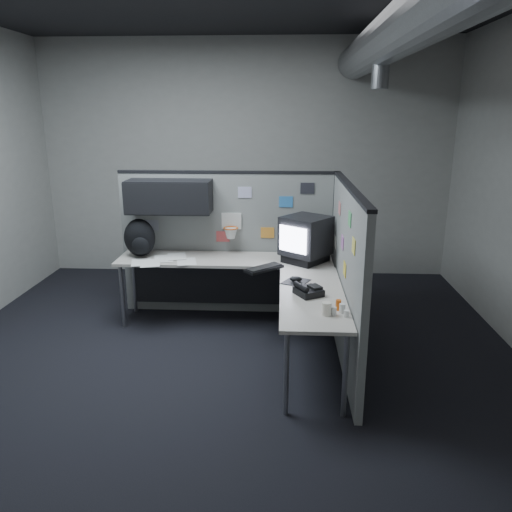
# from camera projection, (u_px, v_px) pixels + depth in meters

# --- Properties ---
(room) EXTENTS (5.62, 5.62, 3.22)m
(room) POSITION_uv_depth(u_px,v_px,m) (289.00, 131.00, 4.02)
(room) COLOR black
(room) RESTS_ON ground
(partition_back) EXTENTS (2.44, 0.42, 1.63)m
(partition_back) POSITION_uv_depth(u_px,v_px,m) (213.00, 229.00, 5.54)
(partition_back) COLOR gray
(partition_back) RESTS_ON ground
(partition_right) EXTENTS (0.07, 2.23, 1.63)m
(partition_right) POSITION_uv_depth(u_px,v_px,m) (346.00, 274.00, 4.55)
(partition_right) COLOR gray
(partition_right) RESTS_ON ground
(desk) EXTENTS (2.31, 2.11, 0.73)m
(desk) POSITION_uv_depth(u_px,v_px,m) (246.00, 277.00, 5.12)
(desk) COLOR #BBB3A8
(desk) RESTS_ON ground
(monitor) EXTENTS (0.59, 0.59, 0.48)m
(monitor) POSITION_uv_depth(u_px,v_px,m) (306.00, 239.00, 5.18)
(monitor) COLOR black
(monitor) RESTS_ON desk
(keyboard) EXTENTS (0.40, 0.39, 0.04)m
(keyboard) POSITION_uv_depth(u_px,v_px,m) (264.00, 268.00, 4.97)
(keyboard) COLOR black
(keyboard) RESTS_ON desk
(mouse) EXTENTS (0.29, 0.31, 0.05)m
(mouse) POSITION_uv_depth(u_px,v_px,m) (296.00, 280.00, 4.61)
(mouse) COLOR black
(mouse) RESTS_ON desk
(phone) EXTENTS (0.28, 0.28, 0.10)m
(phone) POSITION_uv_depth(u_px,v_px,m) (308.00, 291.00, 4.28)
(phone) COLOR black
(phone) RESTS_ON desk
(bottles) EXTENTS (0.14, 0.18, 0.09)m
(bottles) POSITION_uv_depth(u_px,v_px,m) (340.00, 309.00, 3.89)
(bottles) COLOR silver
(bottles) RESTS_ON desk
(cup) EXTENTS (0.08, 0.08, 0.10)m
(cup) POSITION_uv_depth(u_px,v_px,m) (326.00, 309.00, 3.85)
(cup) COLOR silver
(cup) RESTS_ON desk
(papers) EXTENTS (0.72, 0.59, 0.01)m
(papers) POSITION_uv_depth(u_px,v_px,m) (164.00, 260.00, 5.27)
(papers) COLOR white
(papers) RESTS_ON desk
(backpack) EXTENTS (0.35, 0.32, 0.41)m
(backpack) POSITION_uv_depth(u_px,v_px,m) (140.00, 238.00, 5.38)
(backpack) COLOR black
(backpack) RESTS_ON desk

